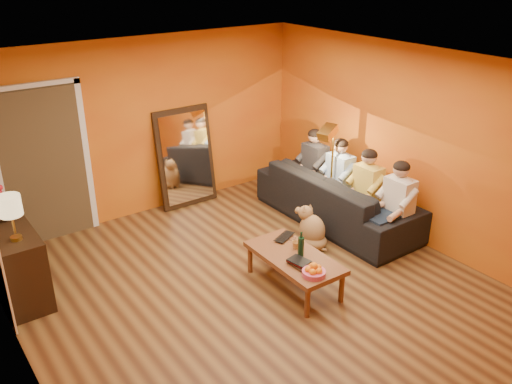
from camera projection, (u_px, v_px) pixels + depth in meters
room_shell at (238, 179)px, 6.09m from camera, size 5.00×5.50×2.60m
doorway_recess at (42, 164)px, 7.22m from camera, size 1.06×0.30×2.10m
door_jamb_right at (87, 158)px, 7.43m from camera, size 0.08×0.06×2.20m
door_header at (30, 86)px, 6.69m from camera, size 1.22×0.06×0.08m
mirror_frame at (185, 157)px, 8.28m from camera, size 0.92×0.27×1.51m
mirror_glass at (187, 158)px, 8.25m from camera, size 0.78×0.21×1.35m
sideboard at (17, 262)px, 6.13m from camera, size 0.44×1.18×0.85m
table_lamp at (12, 218)px, 5.63m from camera, size 0.24×0.24×0.51m
sofa at (337, 198)px, 7.84m from camera, size 2.57×1.01×0.75m
coffee_table at (294, 271)px, 6.36m from camera, size 0.64×1.23×0.42m
floor_lamp at (331, 175)px, 7.73m from camera, size 0.36×0.32×1.44m
dog at (312, 227)px, 7.19m from camera, size 0.41×0.55×0.59m
person_far_left at (398, 205)px, 7.08m from camera, size 0.70×0.44×1.22m
person_mid_left at (367, 191)px, 7.49m from camera, size 0.70×0.44×1.22m
person_mid_right at (339, 179)px, 7.89m from camera, size 0.70×0.44×1.22m
person_far_right at (314, 167)px, 8.30m from camera, size 0.70×0.44×1.22m
fruit_bowl at (314, 269)px, 5.85m from camera, size 0.26×0.26×0.16m
wine_bottle at (301, 244)px, 6.20m from camera, size 0.07×0.07×0.31m
tumbler at (296, 245)px, 6.41m from camera, size 0.10×0.10×0.09m
laptop at (288, 238)px, 6.62m from camera, size 0.38×0.32×0.03m
book_lower at (293, 267)px, 6.02m from camera, size 0.20×0.27×0.02m
book_mid at (294, 265)px, 6.03m from camera, size 0.20×0.25×0.02m
book_upper at (294, 264)px, 6.00m from camera, size 0.22×0.27×0.02m
vase at (3, 213)px, 6.10m from camera, size 0.18×0.18×0.19m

